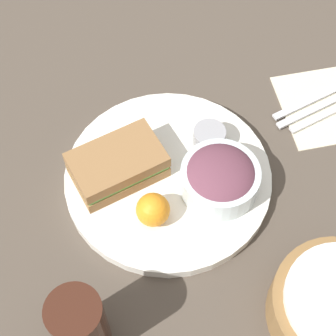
% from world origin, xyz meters
% --- Properties ---
extents(ground_plane, '(4.00, 4.00, 0.00)m').
position_xyz_m(ground_plane, '(0.00, 0.00, 0.00)').
color(ground_plane, '#4C4238').
extents(plate, '(0.33, 0.33, 0.02)m').
position_xyz_m(plate, '(0.00, 0.00, 0.01)').
color(plate, white).
rests_on(plate, ground_plane).
extents(sandwich, '(0.16, 0.12, 0.05)m').
position_xyz_m(sandwich, '(0.08, -0.02, 0.05)').
color(sandwich, olive).
rests_on(sandwich, plate).
extents(salad_bowl, '(0.12, 0.12, 0.06)m').
position_xyz_m(salad_bowl, '(-0.07, 0.04, 0.05)').
color(salad_bowl, silver).
rests_on(salad_bowl, plate).
extents(dressing_cup, '(0.05, 0.05, 0.03)m').
position_xyz_m(dressing_cup, '(-0.08, -0.04, 0.04)').
color(dressing_cup, '#99999E').
rests_on(dressing_cup, plate).
extents(orange_wedge, '(0.05, 0.05, 0.05)m').
position_xyz_m(orange_wedge, '(0.04, 0.07, 0.05)').
color(orange_wedge, orange).
rests_on(orange_wedge, plate).
extents(drink_glass, '(0.07, 0.07, 0.13)m').
position_xyz_m(drink_glass, '(0.16, 0.22, 0.07)').
color(drink_glass, '#38190F').
rests_on(drink_glass, ground_plane).
extents(napkin, '(0.14, 0.16, 0.00)m').
position_xyz_m(napkin, '(-0.30, -0.09, 0.00)').
color(napkin, beige).
rests_on(napkin, ground_plane).
extents(fork, '(0.18, 0.07, 0.01)m').
position_xyz_m(fork, '(-0.29, -0.11, 0.01)').
color(fork, silver).
rests_on(fork, napkin).
extents(knife, '(0.19, 0.07, 0.01)m').
position_xyz_m(knife, '(-0.30, -0.09, 0.01)').
color(knife, silver).
rests_on(knife, napkin).
extents(spoon, '(0.16, 0.06, 0.01)m').
position_xyz_m(spoon, '(-0.30, -0.07, 0.01)').
color(spoon, silver).
rests_on(spoon, napkin).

